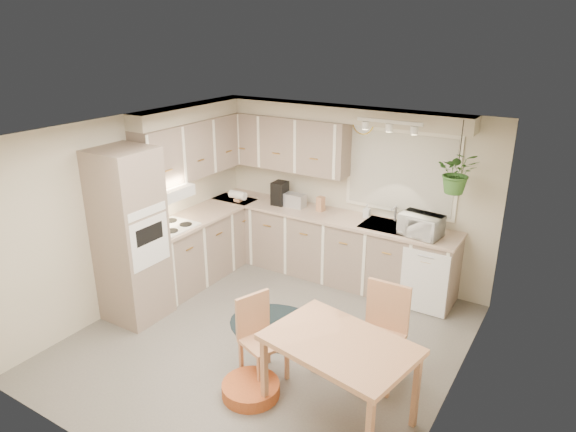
# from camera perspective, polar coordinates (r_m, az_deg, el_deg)

# --- Properties ---
(floor) EXTENTS (4.20, 4.20, 0.00)m
(floor) POSITION_cam_1_polar(r_m,az_deg,el_deg) (6.03, -2.26, -13.61)
(floor) COLOR slate
(floor) RESTS_ON ground
(ceiling) EXTENTS (4.20, 4.20, 0.00)m
(ceiling) POSITION_cam_1_polar(r_m,az_deg,el_deg) (5.10, -2.63, 9.39)
(ceiling) COLOR silver
(ceiling) RESTS_ON wall_back
(wall_back) EXTENTS (4.00, 0.04, 2.40)m
(wall_back) POSITION_cam_1_polar(r_m,az_deg,el_deg) (7.18, 6.99, 2.62)
(wall_back) COLOR beige
(wall_back) RESTS_ON floor
(wall_front) EXTENTS (4.00, 0.04, 2.40)m
(wall_front) POSITION_cam_1_polar(r_m,az_deg,el_deg) (4.10, -19.50, -12.91)
(wall_front) COLOR beige
(wall_front) RESTS_ON floor
(wall_left) EXTENTS (0.04, 4.20, 2.40)m
(wall_left) POSITION_cam_1_polar(r_m,az_deg,el_deg) (6.71, -16.74, 0.61)
(wall_left) COLOR beige
(wall_left) RESTS_ON floor
(wall_right) EXTENTS (0.04, 4.20, 2.40)m
(wall_right) POSITION_cam_1_polar(r_m,az_deg,el_deg) (4.74, 18.28, -7.99)
(wall_right) COLOR beige
(wall_right) RESTS_ON floor
(base_cab_left) EXTENTS (0.60, 1.85, 0.90)m
(base_cab_left) POSITION_cam_1_polar(r_m,az_deg,el_deg) (7.35, -9.56, -3.33)
(base_cab_left) COLOR gray
(base_cab_left) RESTS_ON floor
(base_cab_back) EXTENTS (3.60, 0.60, 0.90)m
(base_cab_back) POSITION_cam_1_polar(r_m,az_deg,el_deg) (7.27, 4.30, -3.37)
(base_cab_back) COLOR gray
(base_cab_back) RESTS_ON floor
(counter_left) EXTENTS (0.64, 1.89, 0.04)m
(counter_left) POSITION_cam_1_polar(r_m,az_deg,el_deg) (7.17, -9.71, 0.09)
(counter_left) COLOR tan
(counter_left) RESTS_ON base_cab_left
(counter_back) EXTENTS (3.64, 0.64, 0.04)m
(counter_back) POSITION_cam_1_polar(r_m,az_deg,el_deg) (7.08, 4.36, 0.08)
(counter_back) COLOR tan
(counter_back) RESTS_ON base_cab_back
(oven_stack) EXTENTS (0.65, 0.65, 2.10)m
(oven_stack) POSITION_cam_1_polar(r_m,az_deg,el_deg) (6.30, -17.12, -2.18)
(oven_stack) COLOR gray
(oven_stack) RESTS_ON floor
(wall_oven_face) EXTENTS (0.02, 0.56, 0.58)m
(wall_oven_face) POSITION_cam_1_polar(r_m,az_deg,el_deg) (6.08, -15.10, -2.81)
(wall_oven_face) COLOR white
(wall_oven_face) RESTS_ON oven_stack
(upper_cab_left) EXTENTS (0.35, 2.00, 0.75)m
(upper_cab_left) POSITION_cam_1_polar(r_m,az_deg,el_deg) (7.09, -10.31, 7.47)
(upper_cab_left) COLOR gray
(upper_cab_left) RESTS_ON wall_left
(upper_cab_back) EXTENTS (2.00, 0.35, 0.75)m
(upper_cab_back) POSITION_cam_1_polar(r_m,az_deg,el_deg) (7.33, -0.56, 8.20)
(upper_cab_back) COLOR gray
(upper_cab_back) RESTS_ON wall_back
(soffit_left) EXTENTS (0.30, 2.00, 0.20)m
(soffit_left) POSITION_cam_1_polar(r_m,az_deg,el_deg) (7.02, -10.71, 11.26)
(soffit_left) COLOR beige
(soffit_left) RESTS_ON wall_left
(soffit_back) EXTENTS (3.60, 0.30, 0.20)m
(soffit_back) POSITION_cam_1_polar(r_m,az_deg,el_deg) (6.87, 5.30, 11.34)
(soffit_back) COLOR beige
(soffit_back) RESTS_ON wall_back
(cooktop) EXTENTS (0.52, 0.58, 0.02)m
(cooktop) POSITION_cam_1_polar(r_m,az_deg,el_deg) (6.77, -12.84, -1.16)
(cooktop) COLOR white
(cooktop) RESTS_ON counter_left
(range_hood) EXTENTS (0.40, 0.60, 0.14)m
(range_hood) POSITION_cam_1_polar(r_m,az_deg,el_deg) (6.63, -13.27, 2.53)
(range_hood) COLOR white
(range_hood) RESTS_ON upper_cab_left
(window_blinds) EXTENTS (1.40, 0.02, 1.00)m
(window_blinds) POSITION_cam_1_polar(r_m,az_deg,el_deg) (6.79, 12.39, 4.78)
(window_blinds) COLOR beige
(window_blinds) RESTS_ON wall_back
(window_frame) EXTENTS (1.50, 0.02, 1.10)m
(window_frame) POSITION_cam_1_polar(r_m,az_deg,el_deg) (6.80, 12.42, 4.80)
(window_frame) COLOR white
(window_frame) RESTS_ON wall_back
(sink) EXTENTS (0.70, 0.48, 0.10)m
(sink) POSITION_cam_1_polar(r_m,az_deg,el_deg) (6.77, 11.17, -1.44)
(sink) COLOR #B4B6BC
(sink) RESTS_ON counter_back
(dishwasher_front) EXTENTS (0.58, 0.02, 0.83)m
(dishwasher_front) POSITION_cam_1_polar(r_m,az_deg,el_deg) (6.53, 14.84, -7.19)
(dishwasher_front) COLOR white
(dishwasher_front) RESTS_ON base_cab_back
(track_light_bar) EXTENTS (0.80, 0.04, 0.04)m
(track_light_bar) POSITION_cam_1_polar(r_m,az_deg,el_deg) (6.15, 11.23, 10.27)
(track_light_bar) COLOR white
(track_light_bar) RESTS_ON ceiling
(wall_clock) EXTENTS (0.30, 0.03, 0.30)m
(wall_clock) POSITION_cam_1_polar(r_m,az_deg,el_deg) (6.86, 8.38, 10.17)
(wall_clock) COLOR gold
(wall_clock) RESTS_ON wall_back
(dining_table) EXTENTS (1.40, 1.07, 0.80)m
(dining_table) POSITION_cam_1_polar(r_m,az_deg,el_deg) (4.83, 5.62, -17.66)
(dining_table) COLOR tan
(dining_table) RESTS_ON floor
(chair_left) EXTENTS (0.53, 0.53, 0.87)m
(chair_left) POSITION_cam_1_polar(r_m,az_deg,el_deg) (5.25, -2.73, -13.61)
(chair_left) COLOR tan
(chair_left) RESTS_ON floor
(chair_back) EXTENTS (0.47, 0.47, 1.00)m
(chair_back) POSITION_cam_1_polar(r_m,az_deg,el_deg) (5.25, 10.03, -13.09)
(chair_back) COLOR tan
(chair_back) RESTS_ON floor
(braided_rug) EXTENTS (1.32, 1.00, 0.01)m
(braided_rug) POSITION_cam_1_polar(r_m,az_deg,el_deg) (6.24, -0.89, -12.24)
(braided_rug) COLOR black
(braided_rug) RESTS_ON floor
(pet_bed) EXTENTS (0.67, 0.67, 0.13)m
(pet_bed) POSITION_cam_1_polar(r_m,az_deg,el_deg) (5.26, -4.16, -18.63)
(pet_bed) COLOR #BE5726
(pet_bed) RESTS_ON floor
(microwave) EXTENTS (0.53, 0.34, 0.34)m
(microwave) POSITION_cam_1_polar(r_m,az_deg,el_deg) (6.48, 14.57, -0.75)
(microwave) COLOR white
(microwave) RESTS_ON counter_back
(soap_bottle) EXTENTS (0.09, 0.19, 0.09)m
(soap_bottle) POSITION_cam_1_polar(r_m,az_deg,el_deg) (7.00, 8.74, 0.18)
(soap_bottle) COLOR white
(soap_bottle) RESTS_ON counter_back
(hanging_plant) EXTENTS (0.57, 0.60, 0.39)m
(hanging_plant) POSITION_cam_1_polar(r_m,az_deg,el_deg) (6.20, 18.27, 4.13)
(hanging_plant) COLOR #376B2A
(hanging_plant) RESTS_ON ceiling
(coffee_maker) EXTENTS (0.20, 0.24, 0.33)m
(coffee_maker) POSITION_cam_1_polar(r_m,az_deg,el_deg) (7.40, -0.91, 2.56)
(coffee_maker) COLOR black
(coffee_maker) RESTS_ON counter_back
(toaster) EXTENTS (0.31, 0.18, 0.19)m
(toaster) POSITION_cam_1_polar(r_m,az_deg,el_deg) (7.32, 0.72, 1.77)
(toaster) COLOR #B4B6BC
(toaster) RESTS_ON counter_back
(knife_block) EXTENTS (0.11, 0.11, 0.21)m
(knife_block) POSITION_cam_1_polar(r_m,az_deg,el_deg) (7.15, 3.65, 1.35)
(knife_block) COLOR tan
(knife_block) RESTS_ON counter_back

